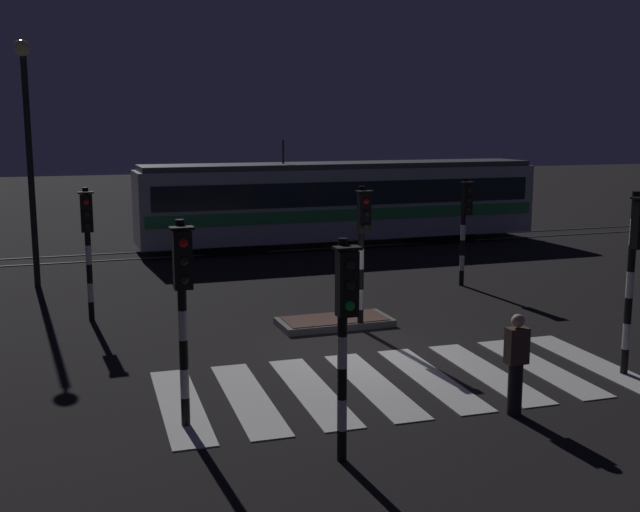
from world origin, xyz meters
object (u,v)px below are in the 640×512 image
(traffic_light_corner_near_right, at_px, (635,256))
(traffic_light_corner_far_left, at_px, (88,234))
(tram, at_px, (342,201))
(traffic_light_corner_near_left, at_px, (183,293))
(street_lamp_trackside_left, at_px, (28,134))
(pedestrian_waiting_at_kerb, at_px, (516,364))
(traffic_light_kerb_mid_left, at_px, (345,318))
(traffic_light_median_centre, at_px, (363,236))
(traffic_light_corner_far_right, at_px, (465,216))

(traffic_light_corner_near_right, relative_size, traffic_light_corner_far_left, 1.08)
(traffic_light_corner_far_left, xyz_separation_m, tram, (9.97, 9.19, -0.40))
(traffic_light_corner_near_left, xyz_separation_m, street_lamp_trackside_left, (-2.40, 11.91, 2.26))
(tram, height_order, pedestrian_waiting_at_kerb, tram)
(tram, bearing_deg, traffic_light_corner_near_right, -91.71)
(traffic_light_kerb_mid_left, xyz_separation_m, pedestrian_waiting_at_kerb, (3.32, 0.80, -1.25))
(traffic_light_corner_near_left, distance_m, traffic_light_corner_far_left, 7.50)
(street_lamp_trackside_left, bearing_deg, traffic_light_corner_near_right, -48.28)
(traffic_light_median_centre, relative_size, pedestrian_waiting_at_kerb, 1.96)
(traffic_light_corner_near_right, height_order, street_lamp_trackside_left, street_lamp_trackside_left)
(traffic_light_corner_far_left, distance_m, pedestrian_waiting_at_kerb, 10.75)
(traffic_light_corner_near_left, xyz_separation_m, traffic_light_corner_far_left, (-1.08, 7.42, -0.04))
(traffic_light_corner_far_right, height_order, traffic_light_corner_far_left, traffic_light_corner_far_left)
(traffic_light_corner_near_left, distance_m, pedestrian_waiting_at_kerb, 5.51)
(traffic_light_kerb_mid_left, height_order, tram, tram)
(traffic_light_corner_near_left, height_order, traffic_light_corner_far_left, traffic_light_corner_near_left)
(traffic_light_corner_far_right, relative_size, street_lamp_trackside_left, 0.46)
(traffic_light_corner_near_left, distance_m, street_lamp_trackside_left, 12.36)
(traffic_light_corner_far_left, bearing_deg, tram, 42.67)
(tram, bearing_deg, traffic_light_median_centre, -108.56)
(traffic_light_corner_far_left, height_order, pedestrian_waiting_at_kerb, traffic_light_corner_far_left)
(traffic_light_corner_far_left, bearing_deg, traffic_light_kerb_mid_left, -72.43)
(traffic_light_corner_near_right, distance_m, tram, 16.82)
(traffic_light_corner_far_left, bearing_deg, pedestrian_waiting_at_kerb, -53.82)
(pedestrian_waiting_at_kerb, bearing_deg, tram, 78.37)
(traffic_light_kerb_mid_left, relative_size, street_lamp_trackside_left, 0.46)
(traffic_light_median_centre, xyz_separation_m, pedestrian_waiting_at_kerb, (0.40, -5.70, -1.34))
(traffic_light_corner_far_right, height_order, traffic_light_corner_near_right, traffic_light_corner_near_right)
(traffic_light_kerb_mid_left, xyz_separation_m, traffic_light_median_centre, (2.92, 6.50, 0.09))
(traffic_light_corner_far_right, height_order, traffic_light_kerb_mid_left, traffic_light_kerb_mid_left)
(pedestrian_waiting_at_kerb, bearing_deg, traffic_light_median_centre, 94.01)
(traffic_light_corner_near_left, bearing_deg, traffic_light_corner_near_right, -1.25)
(traffic_light_corner_far_right, distance_m, traffic_light_corner_far_left, 10.63)
(traffic_light_corner_far_right, xyz_separation_m, tram, (-0.64, 8.51, -0.35))
(traffic_light_median_centre, bearing_deg, traffic_light_corner_far_left, 153.69)
(traffic_light_corner_far_right, xyz_separation_m, street_lamp_trackside_left, (-11.92, 3.80, 2.35))
(traffic_light_corner_far_right, relative_size, traffic_light_kerb_mid_left, 0.99)
(traffic_light_corner_near_left, relative_size, pedestrian_waiting_at_kerb, 1.94)
(traffic_light_corner_far_right, bearing_deg, pedestrian_waiting_at_kerb, -114.83)
(traffic_light_corner_far_right, bearing_deg, tram, 94.29)
(traffic_light_corner_far_left, bearing_deg, traffic_light_corner_near_left, -81.69)
(traffic_light_kerb_mid_left, bearing_deg, traffic_light_median_centre, 65.81)
(traffic_light_corner_near_right, height_order, pedestrian_waiting_at_kerb, traffic_light_corner_near_right)
(traffic_light_corner_near_left, bearing_deg, traffic_light_corner_far_right, 40.40)
(traffic_light_corner_near_left, height_order, pedestrian_waiting_at_kerb, traffic_light_corner_near_left)
(traffic_light_kerb_mid_left, bearing_deg, traffic_light_corner_far_left, 107.57)
(traffic_light_corner_far_right, distance_m, pedestrian_waiting_at_kerb, 10.33)
(traffic_light_corner_far_right, height_order, street_lamp_trackside_left, street_lamp_trackside_left)
(street_lamp_trackside_left, bearing_deg, traffic_light_corner_far_left, -73.70)
(traffic_light_corner_far_left, relative_size, pedestrian_waiting_at_kerb, 1.90)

